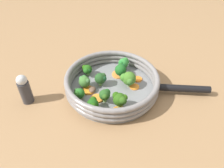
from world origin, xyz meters
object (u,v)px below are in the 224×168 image
at_px(broccoli_floret_0, 121,69).
at_px(broccoli_floret_2, 105,95).
at_px(carrot_slice_4, 126,75).
at_px(broccoli_floret_8, 87,70).
at_px(carrot_slice_3, 97,99).
at_px(broccoli_floret_9, 101,78).
at_px(carrot_slice_6, 134,87).
at_px(broccoli_floret_3, 124,63).
at_px(broccoli_floret_6, 128,79).
at_px(broccoli_floret_7, 84,81).
at_px(carrot_slice_1, 119,74).
at_px(salt_shaker, 25,89).
at_px(broccoli_floret_5, 93,104).
at_px(broccoli_floret_1, 120,99).
at_px(carrot_slice_5, 130,75).
at_px(broccoli_floret_4, 79,93).
at_px(mushroom_piece_0, 92,89).
at_px(carrot_slice_2, 138,79).
at_px(carrot_slice_7, 119,112).
at_px(carrot_slice_0, 89,90).
at_px(skillet, 112,89).

xyz_separation_m(broccoli_floret_0, broccoli_floret_2, (-0.13, -0.02, -0.00)).
distance_m(carrot_slice_4, broccoli_floret_8, 0.14).
height_order(carrot_slice_3, broccoli_floret_9, broccoli_floret_9).
bearing_deg(carrot_slice_6, broccoli_floret_3, 50.60).
xyz_separation_m(broccoli_floret_6, broccoli_floret_9, (-0.04, 0.08, -0.00)).
xyz_separation_m(carrot_slice_6, broccoli_floret_7, (-0.09, 0.14, 0.02)).
bearing_deg(carrot_slice_3, broccoli_floret_6, -25.92).
xyz_separation_m(carrot_slice_1, salt_shaker, (-0.25, 0.18, 0.04)).
relative_size(carrot_slice_3, salt_shaker, 0.38).
xyz_separation_m(broccoli_floret_3, broccoli_floret_5, (-0.22, -0.02, -0.00)).
height_order(broccoli_floret_1, broccoli_floret_7, broccoli_floret_1).
height_order(carrot_slice_5, broccoli_floret_9, broccoli_floret_9).
distance_m(broccoli_floret_3, broccoli_floret_4, 0.21).
distance_m(carrot_slice_6, mushroom_piece_0, 0.14).
xyz_separation_m(carrot_slice_2, broccoli_floret_9, (-0.09, 0.09, 0.03)).
bearing_deg(carrot_slice_6, broccoli_floret_6, 105.71).
relative_size(carrot_slice_2, broccoli_floret_1, 0.57).
xyz_separation_m(broccoli_floret_7, mushroom_piece_0, (-0.00, -0.03, -0.02)).
bearing_deg(carrot_slice_4, broccoli_floret_7, 145.46).
distance_m(broccoli_floret_0, broccoli_floret_1, 0.15).
height_order(broccoli_floret_2, salt_shaker, salt_shaker).
relative_size(broccoli_floret_0, broccoli_floret_4, 1.31).
xyz_separation_m(carrot_slice_7, broccoli_floret_0, (0.15, 0.08, 0.03)).
bearing_deg(carrot_slice_2, broccoli_floret_7, 134.36).
xyz_separation_m(broccoli_floret_5, broccoli_floret_6, (0.15, -0.04, 0.01)).
distance_m(broccoli_floret_5, broccoli_floret_6, 0.15).
bearing_deg(carrot_slice_3, carrot_slice_1, 2.13).
xyz_separation_m(broccoli_floret_1, broccoli_floret_3, (0.17, 0.09, -0.00)).
xyz_separation_m(carrot_slice_6, salt_shaker, (-0.23, 0.26, 0.04)).
height_order(carrot_slice_2, broccoli_floret_8, broccoli_floret_8).
bearing_deg(broccoli_floret_9, carrot_slice_4, -28.64).
relative_size(broccoli_floret_8, salt_shaker, 0.40).
height_order(carrot_slice_1, carrot_slice_5, same).
xyz_separation_m(carrot_slice_0, broccoli_floret_8, (0.06, 0.05, 0.02)).
bearing_deg(carrot_slice_7, carrot_slice_1, 31.33).
xyz_separation_m(broccoli_floret_1, broccoli_floret_7, (0.02, 0.15, -0.01)).
xyz_separation_m(broccoli_floret_3, broccoli_floret_9, (-0.11, 0.02, -0.00)).
bearing_deg(carrot_slice_4, broccoli_floret_4, 159.30).
height_order(carrot_slice_4, broccoli_floret_9, broccoli_floret_9).
relative_size(broccoli_floret_6, broccoli_floret_9, 1.17).
bearing_deg(broccoli_floret_9, carrot_slice_5, -31.90).
bearing_deg(carrot_slice_1, broccoli_floret_8, 122.90).
height_order(carrot_slice_2, carrot_slice_3, carrot_slice_3).
distance_m(broccoli_floret_1, salt_shaker, 0.29).
distance_m(carrot_slice_2, broccoli_floret_8, 0.18).
xyz_separation_m(carrot_slice_2, broccoli_floret_3, (0.02, 0.07, 0.03)).
bearing_deg(carrot_slice_0, skillet, -45.48).
xyz_separation_m(carrot_slice_7, broccoli_floret_7, (0.04, 0.15, 0.02)).
bearing_deg(carrot_slice_7, broccoli_floret_7, 76.64).
relative_size(carrot_slice_4, broccoli_floret_3, 0.78).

